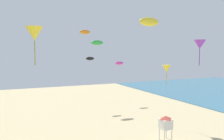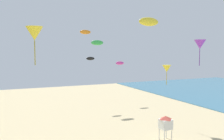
% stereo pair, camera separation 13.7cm
% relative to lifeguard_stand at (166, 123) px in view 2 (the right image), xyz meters
% --- Properties ---
extents(lifeguard_stand, '(1.10, 1.10, 2.55)m').
position_rel_lifeguard_stand_xyz_m(lifeguard_stand, '(0.00, 0.00, 0.00)').
color(lifeguard_stand, white).
rests_on(lifeguard_stand, ground).
extents(kite_orange_parafoil, '(1.97, 0.55, 0.77)m').
position_rel_lifeguard_stand_xyz_m(kite_orange_parafoil, '(-1.92, 20.77, 10.80)').
color(kite_orange_parafoil, orange).
extents(kite_green_parafoil, '(1.59, 0.44, 0.62)m').
position_rel_lifeguard_stand_xyz_m(kite_green_parafoil, '(-4.51, 7.93, 8.42)').
color(kite_green_parafoil, green).
extents(kite_magenta_parafoil, '(1.62, 0.45, 0.63)m').
position_rel_lifeguard_stand_xyz_m(kite_magenta_parafoil, '(4.48, 20.07, 5.25)').
color(kite_magenta_parafoil, '#DB3D9E').
extents(kite_black_parafoil, '(1.46, 0.41, 0.57)m').
position_rel_lifeguard_stand_xyz_m(kite_black_parafoil, '(-1.81, 18.44, 6.21)').
color(kite_black_parafoil, black).
extents(kite_yellow_delta, '(1.73, 1.73, 3.92)m').
position_rel_lifeguard_stand_xyz_m(kite_yellow_delta, '(-12.13, 5.66, 9.13)').
color(kite_yellow_delta, yellow).
extents(kite_purple_delta, '(1.24, 1.24, 2.83)m').
position_rel_lifeguard_stand_xyz_m(kite_purple_delta, '(4.46, 0.12, 8.09)').
color(kite_purple_delta, purple).
extents(kite_yellow_parafoil_2, '(1.84, 0.51, 0.72)m').
position_rel_lifeguard_stand_xyz_m(kite_yellow_parafoil_2, '(-3.96, -2.80, 9.76)').
color(kite_yellow_parafoil_2, yellow).
extents(kite_yellow_delta_2, '(1.12, 1.12, 2.54)m').
position_rel_lifeguard_stand_xyz_m(kite_yellow_delta_2, '(3.89, 5.15, 5.16)').
color(kite_yellow_delta_2, yellow).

